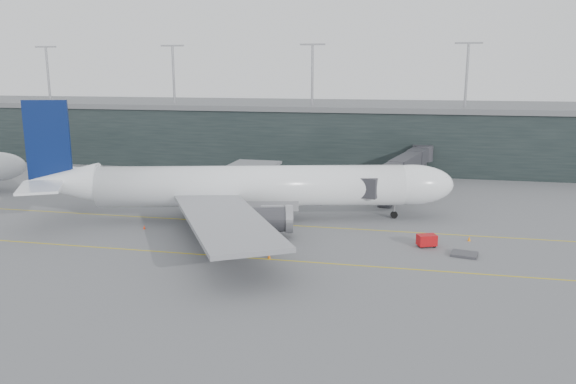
# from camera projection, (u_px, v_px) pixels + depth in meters

# --- Properties ---
(ground) EXTENTS (320.00, 320.00, 0.00)m
(ground) POSITION_uv_depth(u_px,v_px,m) (233.00, 215.00, 92.27)
(ground) COLOR slate
(ground) RESTS_ON ground
(taxiline_a) EXTENTS (160.00, 0.25, 0.02)m
(taxiline_a) POSITION_uv_depth(u_px,v_px,m) (226.00, 222.00, 88.44)
(taxiline_a) COLOR gold
(taxiline_a) RESTS_ON ground
(taxiline_b) EXTENTS (160.00, 0.25, 0.02)m
(taxiline_b) POSITION_uv_depth(u_px,v_px,m) (187.00, 254.00, 73.15)
(taxiline_b) COLOR gold
(taxiline_b) RESTS_ON ground
(taxiline_lead_main) EXTENTS (0.25, 60.00, 0.02)m
(taxiline_lead_main) POSITION_uv_depth(u_px,v_px,m) (288.00, 191.00, 110.38)
(taxiline_lead_main) COLOR gold
(taxiline_lead_main) RESTS_ON ground
(terminal) EXTENTS (240.00, 36.00, 29.00)m
(terminal) POSITION_uv_depth(u_px,v_px,m) (299.00, 132.00, 146.08)
(terminal) COLOR black
(terminal) RESTS_ON ground
(main_aircraft) EXTENTS (67.03, 61.83, 19.00)m
(main_aircraft) POSITION_uv_depth(u_px,v_px,m) (249.00, 187.00, 88.53)
(main_aircraft) COLOR white
(main_aircraft) RESTS_ON ground
(jet_bridge) EXTENTS (14.61, 47.16, 7.27)m
(jet_bridge) POSITION_uv_depth(u_px,v_px,m) (399.00, 163.00, 110.48)
(jet_bridge) COLOR #303036
(jet_bridge) RESTS_ON ground
(gse_cart) EXTENTS (2.89, 2.39, 1.69)m
(gse_cart) POSITION_uv_depth(u_px,v_px,m) (427.00, 240.00, 75.79)
(gse_cart) COLOR #B30C10
(gse_cart) RESTS_ON ground
(baggage_dolly) EXTENTS (3.73, 3.23, 0.33)m
(baggage_dolly) POSITION_uv_depth(u_px,v_px,m) (464.00, 254.00, 72.34)
(baggage_dolly) COLOR #3A393F
(baggage_dolly) RESTS_ON ground
(uld_a) EXTENTS (2.51, 2.13, 2.06)m
(uld_a) POSITION_uv_depth(u_px,v_px,m) (226.00, 195.00, 102.69)
(uld_a) COLOR #3B3B41
(uld_a) RESTS_ON ground
(uld_b) EXTENTS (2.33, 1.99, 1.89)m
(uld_b) POSITION_uv_depth(u_px,v_px,m) (232.00, 194.00, 103.62)
(uld_b) COLOR #3B3B41
(uld_b) RESTS_ON ground
(uld_c) EXTENTS (2.09, 1.87, 1.58)m
(uld_c) POSITION_uv_depth(u_px,v_px,m) (255.00, 196.00, 102.61)
(uld_c) COLOR #3B3B41
(uld_c) RESTS_ON ground
(cone_nose) EXTENTS (0.44, 0.44, 0.70)m
(cone_nose) POSITION_uv_depth(u_px,v_px,m) (469.00, 239.00, 78.44)
(cone_nose) COLOR orange
(cone_nose) RESTS_ON ground
(cone_wing_stbd) EXTENTS (0.44, 0.44, 0.69)m
(cone_wing_stbd) POSITION_uv_depth(u_px,v_px,m) (269.00, 256.00, 71.27)
(cone_wing_stbd) COLOR orange
(cone_wing_stbd) RESTS_ON ground
(cone_wing_port) EXTENTS (0.40, 0.40, 0.64)m
(cone_wing_port) POSITION_uv_depth(u_px,v_px,m) (303.00, 200.00, 101.45)
(cone_wing_port) COLOR orange
(cone_wing_port) RESTS_ON ground
(cone_tail) EXTENTS (0.39, 0.39, 0.61)m
(cone_tail) POSITION_uv_depth(u_px,v_px,m) (144.00, 227.00, 84.31)
(cone_tail) COLOR red
(cone_tail) RESTS_ON ground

